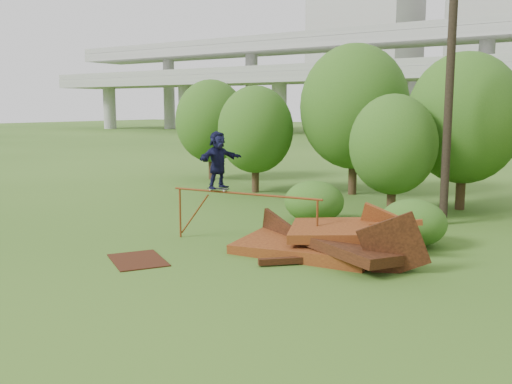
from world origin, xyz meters
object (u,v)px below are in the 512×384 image
Objects in this scene: skater at (218,160)px; utility_pole at (450,72)px; scrap_pile at (326,243)px; flat_plate at (138,260)px.

utility_pole is at bearing -26.41° from skater.
utility_pole reaches higher than scrap_pile.
flat_plate is at bearing -119.75° from utility_pole.
scrap_pile reaches higher than flat_plate.
utility_pole is at bearing 60.25° from flat_plate.
skater is 0.94× the size of flat_plate.
flat_plate is (-0.47, -2.85, -2.44)m from skater.
scrap_pile is at bearing -103.07° from utility_pole.
skater is (-3.40, -0.35, 2.11)m from scrap_pile.
scrap_pile is 7.78m from utility_pole.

